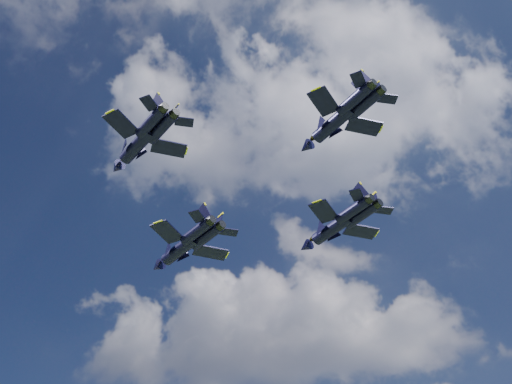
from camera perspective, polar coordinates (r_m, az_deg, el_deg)
The scene contains 4 objects.
jet_lead at distance 96.98m, azimuth -6.90°, elevation -5.16°, with size 16.08×14.02×4.12m.
jet_left at distance 80.20m, azimuth -10.64°, elevation 3.98°, with size 13.33×12.26×3.49m.
jet_right at distance 94.05m, azimuth 6.59°, elevation -3.35°, with size 15.05×13.65×3.92m.
jet_slot at distance 78.81m, azimuth 6.70°, elevation 5.93°, with size 13.16×12.31×3.47m.
Camera 1 is at (10.69, -66.05, 3.11)m, focal length 45.00 mm.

